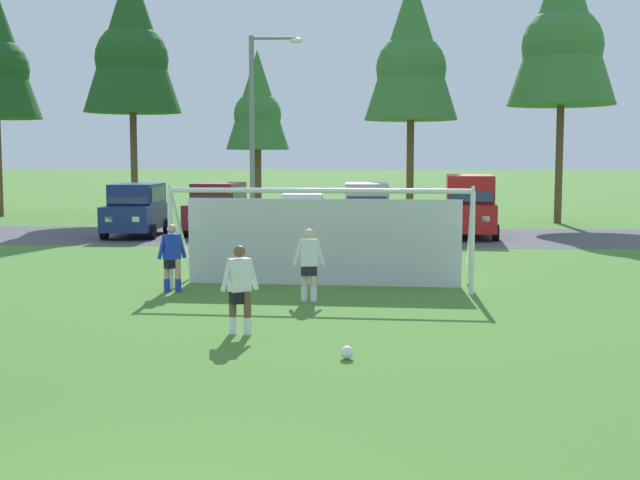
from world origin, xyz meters
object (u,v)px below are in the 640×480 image
(soccer_goal, at_px, (322,235))
(parked_car_slot_center_left, at_px, (302,213))
(soccer_ball, at_px, (347,353))
(parked_car_slot_far_left, at_px, (137,209))
(player_striker_near, at_px, (309,265))
(player_midfield_center, at_px, (172,258))
(player_winger_left, at_px, (240,290))
(parked_car_slot_center, at_px, (366,208))
(parked_car_slot_center_right, at_px, (469,204))
(parked_car_slot_left, at_px, (218,208))
(street_lamp, at_px, (257,139))

(soccer_goal, distance_m, parked_car_slot_center_left, 14.36)
(soccer_ball, bearing_deg, parked_car_slot_far_left, 114.20)
(player_striker_near, bearing_deg, player_midfield_center, 162.40)
(soccer_goal, relative_size, player_winger_left, 4.58)
(player_striker_near, distance_m, player_winger_left, 3.75)
(player_midfield_center, xyz_separation_m, parked_car_slot_center, (4.61, 15.30, 0.29))
(player_striker_near, distance_m, player_midfield_center, 3.55)
(parked_car_slot_center_right, bearing_deg, player_midfield_center, -121.10)
(player_striker_near, height_order, player_winger_left, same)
(parked_car_slot_left, bearing_deg, parked_car_slot_center_left, 0.69)
(soccer_ball, height_order, parked_car_slot_center, parked_car_slot_center)
(player_winger_left, distance_m, parked_car_slot_left, 20.38)
(player_winger_left, xyz_separation_m, parked_car_slot_left, (-4.05, 19.97, 0.29))
(player_winger_left, distance_m, parked_car_slot_center_left, 20.02)
(player_midfield_center, distance_m, parked_car_slot_center_right, 17.05)
(parked_car_slot_center_left, distance_m, street_lamp, 6.15)
(parked_car_slot_left, height_order, parked_car_slot_center_left, parked_car_slot_left)
(parked_car_slot_center_left, height_order, street_lamp, street_lamp)
(player_striker_near, relative_size, street_lamp, 0.22)
(street_lamp, bearing_deg, parked_car_slot_left, 114.63)
(parked_car_slot_far_left, relative_size, parked_car_slot_left, 0.99)
(player_striker_near, height_order, player_midfield_center, same)
(street_lamp, bearing_deg, player_midfield_center, -93.99)
(player_striker_near, bearing_deg, parked_car_slot_center, 85.72)
(soccer_ball, relative_size, parked_car_slot_far_left, 0.05)
(parked_car_slot_far_left, bearing_deg, player_winger_left, -68.94)
(soccer_goal, height_order, parked_car_slot_center, soccer_goal)
(soccer_goal, distance_m, player_midfield_center, 3.73)
(player_midfield_center, distance_m, parked_car_slot_center, 15.98)
(player_winger_left, distance_m, parked_car_slot_center, 20.12)
(soccer_ball, height_order, parked_car_slot_far_left, parked_car_slot_far_left)
(parked_car_slot_left, relative_size, street_lamp, 0.63)
(player_winger_left, bearing_deg, soccer_goal, 78.54)
(parked_car_slot_left, bearing_deg, player_midfield_center, -83.77)
(parked_car_slot_center, bearing_deg, parked_car_slot_left, -179.78)
(player_striker_near, bearing_deg, player_winger_left, -105.42)
(parked_car_slot_center_right, bearing_deg, soccer_ball, -101.83)
(soccer_ball, relative_size, parked_car_slot_left, 0.05)
(player_midfield_center, relative_size, parked_car_slot_far_left, 0.35)
(parked_car_slot_far_left, relative_size, parked_car_slot_center, 1.01)
(parked_car_slot_far_left, distance_m, street_lamp, 7.35)
(parked_car_slot_center_right, bearing_deg, parked_car_slot_center, 170.37)
(parked_car_slot_center, xyz_separation_m, parked_car_slot_center_right, (4.20, -0.71, 0.23))
(player_winger_left, bearing_deg, parked_car_slot_far_left, 111.06)
(soccer_goal, relative_size, player_midfield_center, 4.58)
(soccer_goal, bearing_deg, parked_car_slot_center, 85.75)
(parked_car_slot_left, height_order, parked_car_slot_center_right, parked_car_slot_center_right)
(player_winger_left, bearing_deg, parked_car_slot_center_left, 91.37)
(parked_car_slot_center, bearing_deg, player_striker_near, -94.28)
(player_winger_left, xyz_separation_m, parked_car_slot_center_right, (6.42, 19.28, 0.52))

